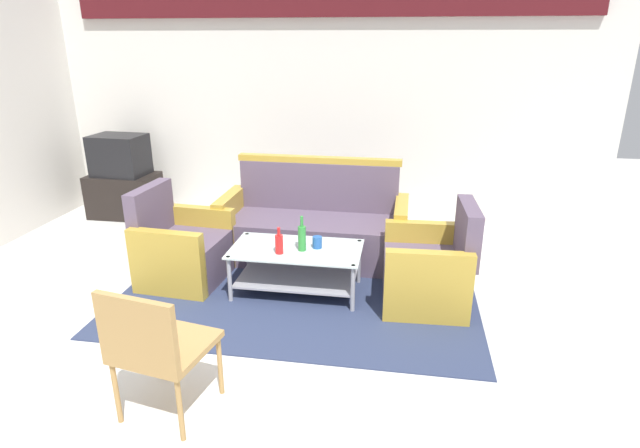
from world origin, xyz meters
The scene contains 13 objects.
ground_plane centered at (0.00, 0.00, 0.00)m, with size 14.00×14.00×0.00m, color silver.
wall_back centered at (0.00, 3.05, 1.48)m, with size 6.52×0.19×2.80m.
rug centered at (0.12, 0.96, 0.01)m, with size 3.00×2.17×0.01m, color #2D3856.
couch centered at (0.11, 1.66, 0.32)m, with size 1.81×0.76×0.96m.
armchair_left centered at (-0.97, 0.97, 0.29)m, with size 0.75×0.81×0.85m.
armchair_right centered at (1.20, 0.89, 0.29)m, with size 0.73×0.79×0.85m.
coffee_table centered at (0.09, 0.89, 0.27)m, with size 1.10×0.60×0.40m.
bottle_green centered at (0.15, 0.86, 0.52)m, with size 0.07×0.07×0.30m.
bottle_red centered at (-0.02, 0.76, 0.50)m, with size 0.07×0.07×0.23m.
cup centered at (0.27, 0.93, 0.46)m, with size 0.08×0.08×0.10m, color #2659A5.
tv_stand centered at (-2.41, 2.55, 0.26)m, with size 0.80×0.50×0.52m, color black.
television centered at (-2.41, 2.55, 0.76)m, with size 0.62×0.48×0.48m.
wicker_chair centered at (-0.35, -0.76, 0.49)m, with size 0.56×0.56×0.84m.
Camera 1 is at (0.94, -3.00, 2.08)m, focal length 28.74 mm.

